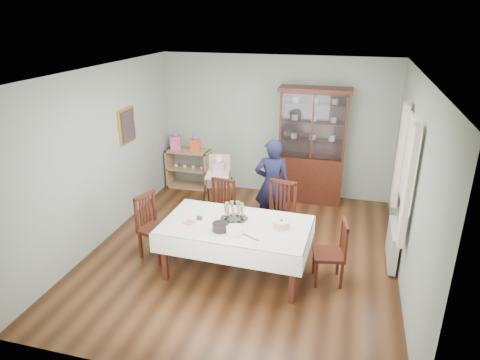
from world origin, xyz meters
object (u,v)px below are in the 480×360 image
(woman, at_px, (272,185))
(gift_bag_pink, at_px, (175,142))
(chair_end_left, at_px, (157,238))
(champagne_tray, at_px, (234,215))
(chair_far_right, at_px, (278,227))
(chair_end_right, at_px, (329,264))
(high_chair, at_px, (219,192))
(chair_far_left, at_px, (219,220))
(dining_table, at_px, (236,248))
(china_cabinet, at_px, (312,144))
(birthday_cake, at_px, (281,224))
(sideboard, at_px, (189,168))
(gift_bag_orange, at_px, (195,144))

(woman, bearing_deg, gift_bag_pink, -40.93)
(chair_end_left, xyz_separation_m, champagne_tray, (1.21, -0.01, 0.55))
(chair_far_right, xyz_separation_m, chair_end_right, (0.84, -0.82, -0.03))
(chair_far_right, height_order, high_chair, high_chair)
(chair_far_left, bearing_deg, chair_far_right, 7.65)
(gift_bag_pink, bearing_deg, chair_end_left, -73.61)
(chair_end_left, height_order, gift_bag_pink, gift_bag_pink)
(gift_bag_pink, bearing_deg, high_chair, -41.04)
(chair_end_right, height_order, woman, woman)
(chair_far_left, height_order, woman, woman)
(dining_table, height_order, chair_far_left, chair_far_left)
(china_cabinet, relative_size, gift_bag_pink, 5.84)
(gift_bag_pink, bearing_deg, birthday_cake, -45.70)
(china_cabinet, xyz_separation_m, chair_end_left, (-1.97, -2.65, -0.84))
(chair_end_left, xyz_separation_m, chair_end_right, (2.53, -0.00, -0.02))
(sideboard, bearing_deg, dining_table, -57.40)
(dining_table, relative_size, chair_end_left, 2.11)
(dining_table, distance_m, high_chair, 1.84)
(sideboard, bearing_deg, china_cabinet, -0.49)
(dining_table, distance_m, birthday_cake, 0.75)
(chair_far_left, bearing_deg, high_chair, 115.20)
(sideboard, xyz_separation_m, champagne_tray, (1.73, -2.68, 0.44))
(sideboard, bearing_deg, gift_bag_orange, -6.47)
(chair_far_left, distance_m, chair_far_right, 0.97)
(chair_end_left, distance_m, gift_bag_orange, 2.76)
(champagne_tray, distance_m, gift_bag_orange, 3.09)
(chair_far_left, bearing_deg, dining_table, -52.44)
(dining_table, bearing_deg, china_cabinet, 75.70)
(dining_table, height_order, chair_far_right, chair_far_right)
(chair_end_right, bearing_deg, china_cabinet, -179.32)
(dining_table, relative_size, gift_bag_pink, 5.46)
(chair_far_right, distance_m, chair_end_right, 1.17)
(dining_table, xyz_separation_m, sideboard, (-1.79, 2.80, 0.02))
(chair_end_left, relative_size, woman, 0.62)
(chair_far_right, xyz_separation_m, champagne_tray, (-0.49, -0.82, 0.54))
(gift_bag_pink, xyz_separation_m, gift_bag_orange, (0.43, 0.00, -0.01))
(china_cabinet, distance_m, champagne_tray, 2.79)
(sideboard, distance_m, high_chair, 1.52)
(chair_end_right, height_order, champagne_tray, champagne_tray)
(chair_far_right, height_order, birthday_cake, chair_far_right)
(gift_bag_pink, bearing_deg, woman, -30.53)
(chair_end_left, relative_size, high_chair, 0.85)
(china_cabinet, relative_size, chair_far_left, 2.31)
(chair_far_left, bearing_deg, chair_end_left, -123.81)
(china_cabinet, height_order, gift_bag_pink, china_cabinet)
(dining_table, relative_size, chair_far_left, 2.16)
(china_cabinet, height_order, chair_end_left, china_cabinet)
(china_cabinet, xyz_separation_m, gift_bag_orange, (-2.32, 0.00, -0.17))
(dining_table, xyz_separation_m, chair_far_right, (0.43, 0.94, -0.09))
(dining_table, bearing_deg, gift_bag_pink, 126.32)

